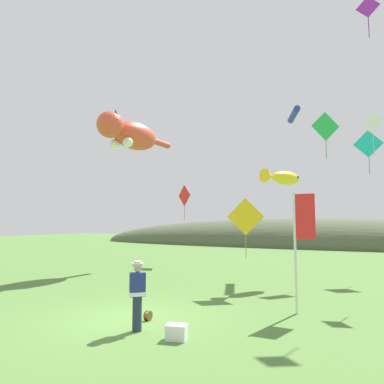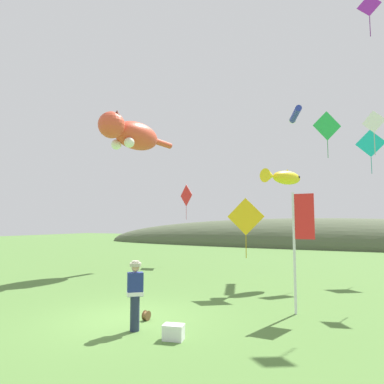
% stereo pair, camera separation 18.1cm
% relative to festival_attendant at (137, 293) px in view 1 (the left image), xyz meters
% --- Properties ---
extents(ground_plane, '(120.00, 120.00, 0.00)m').
position_rel_festival_attendant_xyz_m(ground_plane, '(-0.83, 0.83, -0.95)').
color(ground_plane, '#517A38').
extents(distant_hill_ridge, '(57.67, 12.59, 6.57)m').
position_rel_festival_attendant_xyz_m(distant_hill_ridge, '(0.72, 34.37, -0.95)').
color(distant_hill_ridge, '#4C563D').
rests_on(distant_hill_ridge, ground).
extents(festival_attendant, '(0.49, 0.47, 1.77)m').
position_rel_festival_attendant_xyz_m(festival_attendant, '(0.00, 0.00, 0.00)').
color(festival_attendant, '#232D47').
rests_on(festival_attendant, ground).
extents(kite_spool, '(0.13, 0.28, 0.28)m').
position_rel_festival_attendant_xyz_m(kite_spool, '(-0.27, 0.91, -0.82)').
color(kite_spool, olive).
rests_on(kite_spool, ground).
extents(picnic_cooler, '(0.55, 0.43, 0.36)m').
position_rel_festival_attendant_xyz_m(picnic_cooler, '(1.23, -0.13, -0.77)').
color(picnic_cooler, white).
rests_on(picnic_cooler, ground).
extents(festival_banner_pole, '(0.66, 0.08, 3.72)m').
position_rel_festival_attendant_xyz_m(festival_banner_pole, '(3.55, 3.57, 1.47)').
color(festival_banner_pole, silver).
rests_on(festival_banner_pole, ground).
extents(kite_giant_cat, '(2.03, 6.38, 1.94)m').
position_rel_festival_attendant_xyz_m(kite_giant_cat, '(-6.85, 8.66, 7.02)').
color(kite_giant_cat, '#E04C33').
extents(kite_fish_windsock, '(1.70, 2.46, 0.75)m').
position_rel_festival_attendant_xyz_m(kite_fish_windsock, '(1.94, 8.87, 3.96)').
color(kite_fish_windsock, yellow).
extents(kite_tube_streamer, '(1.14, 2.31, 0.44)m').
position_rel_festival_attendant_xyz_m(kite_tube_streamer, '(1.87, 12.87, 8.16)').
color(kite_tube_streamer, '#2633A5').
extents(kite_diamond_green, '(1.30, 0.87, 2.45)m').
position_rel_festival_attendant_xyz_m(kite_diamond_green, '(3.75, 11.17, 6.79)').
color(kite_diamond_green, green).
extents(kite_diamond_violet, '(0.95, 0.03, 1.85)m').
position_rel_festival_attendant_xyz_m(kite_diamond_violet, '(5.85, 8.22, 10.94)').
color(kite_diamond_violet, purple).
extents(kite_diamond_white, '(0.85, 0.35, 1.81)m').
position_rel_festival_attendant_xyz_m(kite_diamond_white, '(5.80, 7.76, 5.80)').
color(kite_diamond_white, white).
extents(kite_diamond_teal, '(1.49, 0.13, 2.39)m').
position_rel_festival_attendant_xyz_m(kite_diamond_teal, '(5.72, 13.01, 6.04)').
color(kite_diamond_teal, '#19BFBF').
extents(kite_diamond_red, '(1.30, 0.77, 2.40)m').
position_rel_festival_attendant_xyz_m(kite_diamond_red, '(-5.52, 13.07, 3.65)').
color(kite_diamond_red, red).
extents(kite_diamond_gold, '(1.49, 0.22, 2.40)m').
position_rel_festival_attendant_xyz_m(kite_diamond_gold, '(1.07, 5.86, 2.05)').
color(kite_diamond_gold, yellow).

